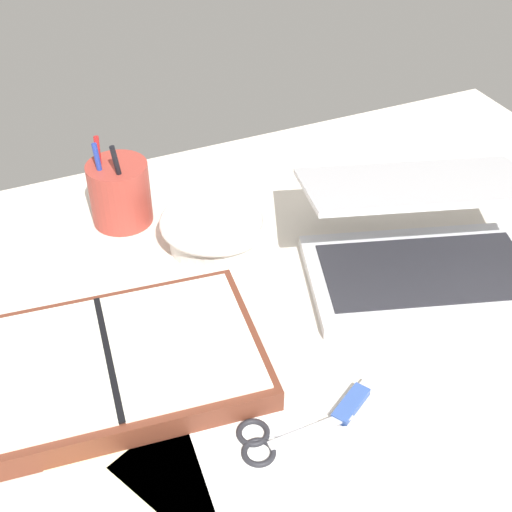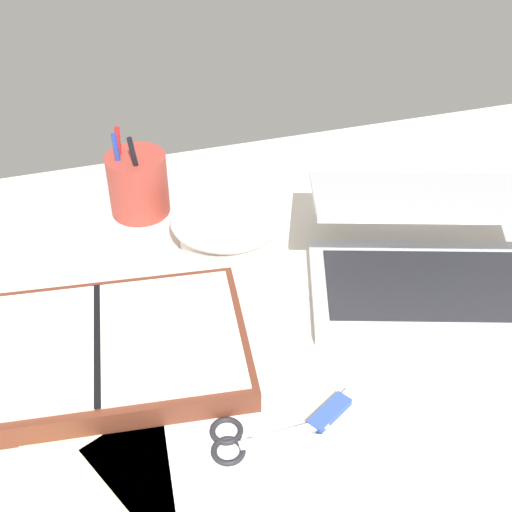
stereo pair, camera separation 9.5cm
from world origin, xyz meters
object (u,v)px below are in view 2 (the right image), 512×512
Objects in this scene: laptop at (432,257)px; planner at (99,351)px; bowl at (224,227)px; scissors at (242,439)px; pen_cup at (138,184)px.

laptop reaches higher than planner.
bowl is at bearing 162.42° from laptop.
scissors is at bearing -44.38° from planner.
pen_cup is 1.07× the size of scissors.
bowl is 1.21× the size of scissors.
bowl reaches higher than planner.
planner is (-46.31, -2.06, -2.95)cm from laptop.
pen_cup is at bearing 132.60° from bowl.
planner is at bearing -137.03° from bowl.
laptop reaches higher than bowl.
pen_cup is (-36.11, 29.49, 0.40)cm from laptop.
scissors is at bearing -101.40° from bowl.
scissors is at bearing -132.51° from laptop.
scissors is (13.76, -16.82, -1.42)cm from planner.
bowl is 16.30cm from pen_cup.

